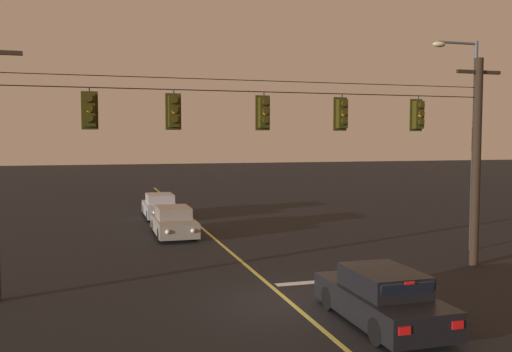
% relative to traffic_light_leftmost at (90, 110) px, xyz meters
% --- Properties ---
extents(ground_plane, '(180.00, 180.00, 0.00)m').
position_rel_traffic_light_leftmost_xyz_m(ground_plane, '(5.35, -2.41, -5.46)').
color(ground_plane, black).
extents(lane_centre_stripe, '(0.14, 60.00, 0.01)m').
position_rel_traffic_light_leftmost_xyz_m(lane_centre_stripe, '(5.35, 6.02, -5.45)').
color(lane_centre_stripe, '#D1C64C').
rests_on(lane_centre_stripe, ground).
extents(stop_bar_paint, '(3.40, 0.36, 0.01)m').
position_rel_traffic_light_leftmost_xyz_m(stop_bar_paint, '(7.25, -0.58, -5.45)').
color(stop_bar_paint, silver).
rests_on(stop_bar_paint, ground).
extents(signal_span_assembly, '(17.85, 0.32, 7.51)m').
position_rel_traffic_light_leftmost_xyz_m(signal_span_assembly, '(5.35, 0.02, -1.55)').
color(signal_span_assembly, '#2D2116').
rests_on(signal_span_assembly, ground).
extents(traffic_light_leftmost, '(0.48, 0.41, 1.22)m').
position_rel_traffic_light_leftmost_xyz_m(traffic_light_leftmost, '(0.00, 0.00, 0.00)').
color(traffic_light_leftmost, black).
extents(traffic_light_left_inner, '(0.48, 0.41, 1.22)m').
position_rel_traffic_light_leftmost_xyz_m(traffic_light_left_inner, '(2.46, 0.00, 0.00)').
color(traffic_light_left_inner, black).
extents(traffic_light_centre, '(0.48, 0.41, 1.22)m').
position_rel_traffic_light_leftmost_xyz_m(traffic_light_centre, '(5.32, 0.00, 0.00)').
color(traffic_light_centre, black).
extents(traffic_light_right_inner, '(0.48, 0.41, 1.22)m').
position_rel_traffic_light_leftmost_xyz_m(traffic_light_right_inner, '(8.04, 0.00, 0.00)').
color(traffic_light_right_inner, black).
extents(traffic_light_rightmost, '(0.48, 0.41, 1.22)m').
position_rel_traffic_light_leftmost_xyz_m(traffic_light_rightmost, '(10.94, 0.00, 0.00)').
color(traffic_light_rightmost, black).
extents(car_waiting_near_lane, '(1.80, 4.33, 1.39)m').
position_rel_traffic_light_leftmost_xyz_m(car_waiting_near_lane, '(6.94, -4.73, -4.81)').
color(car_waiting_near_lane, black).
rests_on(car_waiting_near_lane, ground).
extents(car_oncoming_lead, '(1.80, 4.42, 1.39)m').
position_rel_traffic_light_leftmost_xyz_m(car_oncoming_lead, '(3.64, 9.22, -4.81)').
color(car_oncoming_lead, gray).
rests_on(car_oncoming_lead, ground).
extents(car_oncoming_trailing, '(1.80, 4.42, 1.39)m').
position_rel_traffic_light_leftmost_xyz_m(car_oncoming_trailing, '(3.69, 15.58, -4.81)').
color(car_oncoming_trailing, '#A5A5AD').
rests_on(car_oncoming_trailing, ground).
extents(street_lamp_corner, '(2.11, 0.30, 8.61)m').
position_rel_traffic_light_leftmost_xyz_m(street_lamp_corner, '(14.81, 2.40, -0.33)').
color(street_lamp_corner, '#4C4F54').
rests_on(street_lamp_corner, ground).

